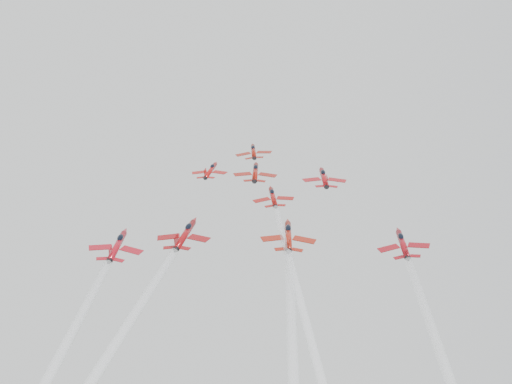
{
  "coord_description": "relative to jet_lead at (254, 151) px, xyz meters",
  "views": [
    {
      "loc": [
        8.65,
        -119.48,
        124.27
      ],
      "look_at": [
        0.0,
        2.0,
        147.79
      ],
      "focal_mm": 40.0,
      "sensor_mm": 36.0,
      "label": 1
    }
  ],
  "objects": [
    {
      "name": "jet_row2_right",
      "position": [
        17.6,
        -16.58,
        -11.02
      ],
      "size": [
        10.21,
        12.83,
        8.96
      ],
      "rotation": [
        0.59,
        0.02,
        0.08
      ],
      "color": "#AC1016"
    },
    {
      "name": "jet_lead",
      "position": [
        0.0,
        0.0,
        0.0
      ],
      "size": [
        9.76,
        12.27,
        8.57
      ],
      "rotation": [
        0.59,
        -0.1,
        0.06
      ],
      "color": "maroon"
    },
    {
      "name": "jet_row2_center",
      "position": [
        1.41,
        -13.1,
        -8.7
      ],
      "size": [
        10.49,
        13.19,
        9.21
      ],
      "rotation": [
        0.59,
        0.04,
        0.06
      ],
      "color": "#9C180E"
    },
    {
      "name": "jet_row2_left",
      "position": [
        -9.71,
        -11.64,
        -7.74
      ],
      "size": [
        8.97,
        11.27,
        7.87
      ],
      "rotation": [
        0.59,
        0.04,
        -0.12
      ],
      "color": "#B01310"
    },
    {
      "name": "jet_center",
      "position": [
        6.17,
        -61.87,
        -41.2
      ],
      "size": [
        8.95,
        81.69,
        54.85
      ],
      "rotation": [
        0.59,
        -0.08,
        0.11
      ],
      "color": "#A6130F"
    }
  ]
}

